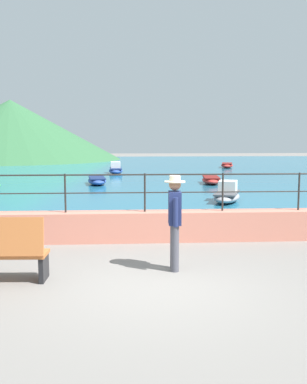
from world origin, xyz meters
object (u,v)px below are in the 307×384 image
(person_walking, at_px, (175,218))
(boat_4, at_px, (97,180))
(boat_5, at_px, (116,169))
(boat_3, at_px, (227,165))
(boat_2, at_px, (211,180))
(boat_0, at_px, (227,194))

(person_walking, xyz_separation_m, boat_4, (-2.31, 14.70, -0.72))
(person_walking, relative_size, boat_5, 0.75)
(boat_3, relative_size, boat_5, 1.05)
(person_walking, height_order, boat_4, person_walking)
(boat_2, bearing_deg, boat_0, -95.72)
(boat_3, bearing_deg, boat_4, -128.32)
(boat_0, distance_m, boat_3, 18.79)
(boat_0, xyz_separation_m, boat_5, (-4.37, 13.26, 0.00))
(boat_2, relative_size, boat_5, 1.02)
(person_walking, height_order, boat_3, person_walking)
(boat_4, bearing_deg, boat_5, 83.24)
(boat_3, distance_m, boat_5, 9.94)
(boat_0, height_order, boat_5, same)
(boat_3, xyz_separation_m, boat_5, (-8.56, -5.05, 0.07))
(person_walking, distance_m, boat_5, 21.57)
(person_walking, bearing_deg, boat_5, 94.01)
(boat_2, xyz_separation_m, boat_3, (3.55, 11.88, 0.00))
(boat_0, relative_size, boat_5, 1.06)
(boat_2, xyz_separation_m, boat_4, (-5.82, 0.03, 0.00))
(boat_0, xyz_separation_m, boat_2, (0.64, 6.43, -0.07))
(boat_3, relative_size, boat_4, 1.02)
(boat_2, height_order, boat_4, same)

